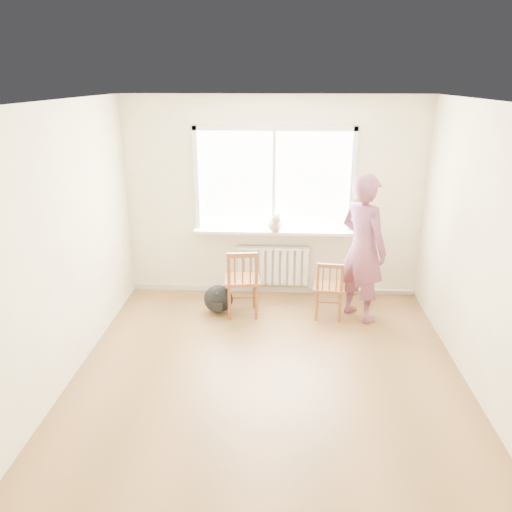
# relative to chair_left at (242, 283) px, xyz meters

# --- Properties ---
(floor) EXTENTS (4.50, 4.50, 0.00)m
(floor) POSITION_rel_chair_left_xyz_m (0.37, -1.47, -0.45)
(floor) COLOR olive
(floor) RESTS_ON ground
(ceiling) EXTENTS (4.50, 4.50, 0.00)m
(ceiling) POSITION_rel_chair_left_xyz_m (0.37, -1.47, 2.25)
(ceiling) COLOR white
(ceiling) RESTS_ON back_wall
(back_wall) EXTENTS (4.00, 0.01, 2.70)m
(back_wall) POSITION_rel_chair_left_xyz_m (0.37, 0.78, 0.90)
(back_wall) COLOR #F2EBC1
(back_wall) RESTS_ON ground
(window) EXTENTS (2.12, 0.05, 1.42)m
(window) POSITION_rel_chair_left_xyz_m (0.37, 0.75, 1.21)
(window) COLOR white
(window) RESTS_ON back_wall
(windowsill) EXTENTS (2.15, 0.22, 0.04)m
(windowsill) POSITION_rel_chair_left_xyz_m (0.37, 0.67, 0.48)
(windowsill) COLOR white
(windowsill) RESTS_ON back_wall
(radiator) EXTENTS (1.00, 0.12, 0.55)m
(radiator) POSITION_rel_chair_left_xyz_m (0.37, 0.69, -0.01)
(radiator) COLOR white
(radiator) RESTS_ON back_wall
(heating_pipe) EXTENTS (1.40, 0.04, 0.04)m
(heating_pipe) POSITION_rel_chair_left_xyz_m (1.62, 0.72, -0.37)
(heating_pipe) COLOR silver
(heating_pipe) RESTS_ON back_wall
(baseboard) EXTENTS (4.00, 0.03, 0.08)m
(baseboard) POSITION_rel_chair_left_xyz_m (0.37, 0.76, -0.41)
(baseboard) COLOR beige
(baseboard) RESTS_ON ground
(chair_left) EXTENTS (0.49, 0.48, 0.89)m
(chair_left) POSITION_rel_chair_left_xyz_m (0.00, 0.00, 0.00)
(chair_left) COLOR brown
(chair_left) RESTS_ON floor
(chair_right) EXTENTS (0.42, 0.40, 0.77)m
(chair_right) POSITION_rel_chair_left_xyz_m (1.09, -0.02, -0.06)
(chair_right) COLOR brown
(chair_right) RESTS_ON floor
(person) EXTENTS (0.77, 0.80, 1.85)m
(person) POSITION_rel_chair_left_xyz_m (1.48, 0.04, 0.47)
(person) COLOR #D24669
(person) RESTS_ON floor
(cat) EXTENTS (0.23, 0.46, 0.31)m
(cat) POSITION_rel_chair_left_xyz_m (0.40, 0.58, 0.62)
(cat) COLOR beige
(cat) RESTS_ON windowsill
(backpack) EXTENTS (0.40, 0.31, 0.37)m
(backpack) POSITION_rel_chair_left_xyz_m (-0.32, 0.07, -0.26)
(backpack) COLOR black
(backpack) RESTS_ON floor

